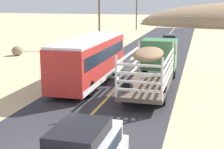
{
  "coord_description": "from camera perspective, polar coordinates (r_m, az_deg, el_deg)",
  "views": [
    {
      "loc": [
        5.24,
        -10.84,
        5.85
      ],
      "look_at": [
        0.0,
        8.6,
        1.25
      ],
      "focal_mm": 52.72,
      "sensor_mm": 36.0,
      "label": 1
    }
  ],
  "objects": [
    {
      "name": "boulder_mid_field",
      "position": [
        36.64,
        -16.09,
        3.98
      ],
      "size": [
        1.2,
        1.29,
        1.01
      ],
      "primitive_type": "ellipsoid",
      "color": "#84705B",
      "rests_on": "ground"
    },
    {
      "name": "livestock_truck",
      "position": [
        23.04,
        7.54,
        2.62
      ],
      "size": [
        2.53,
        9.7,
        3.02
      ],
      "color": "#3F7F4C",
      "rests_on": "road_surface"
    },
    {
      "name": "bus",
      "position": [
        23.24,
        -3.88,
        2.68
      ],
      "size": [
        2.54,
        10.0,
        3.21
      ],
      "color": "red",
      "rests_on": "road_surface"
    },
    {
      "name": "power_pole_mid",
      "position": [
        42.16,
        -2.23,
        10.66
      ],
      "size": [
        2.2,
        0.24,
        7.87
      ],
      "color": "brown",
      "rests_on": "ground"
    },
    {
      "name": "car_far",
      "position": [
        42.93,
        9.97,
        5.78
      ],
      "size": [
        1.8,
        4.4,
        1.46
      ],
      "color": "#264C8C",
      "rests_on": "road_surface"
    },
    {
      "name": "power_pole_far",
      "position": [
        66.33,
        4.29,
        11.87
      ],
      "size": [
        2.2,
        0.24,
        8.86
      ],
      "color": "brown",
      "rests_on": "ground"
    }
  ]
}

